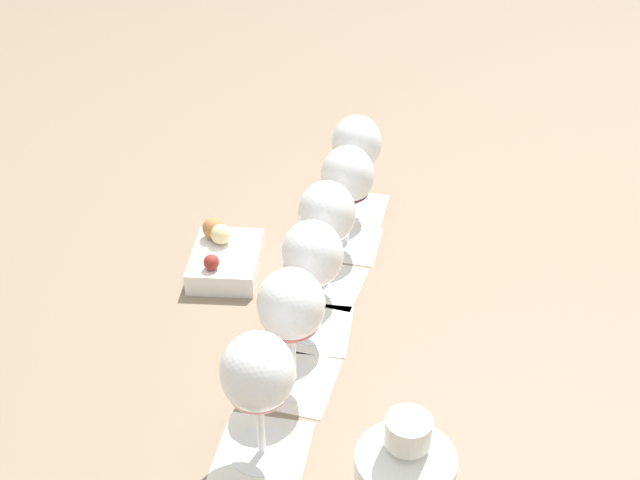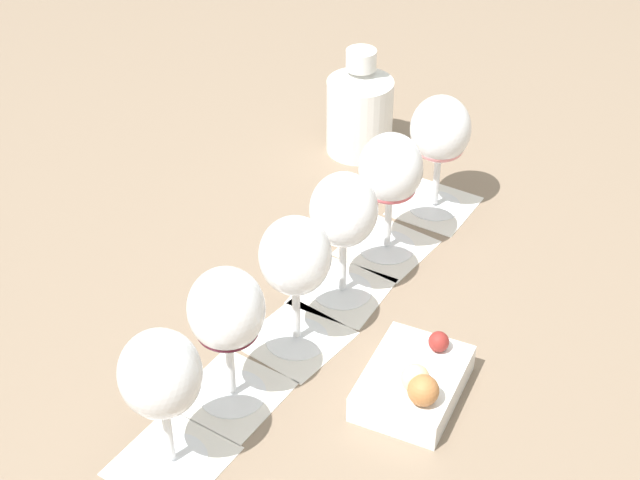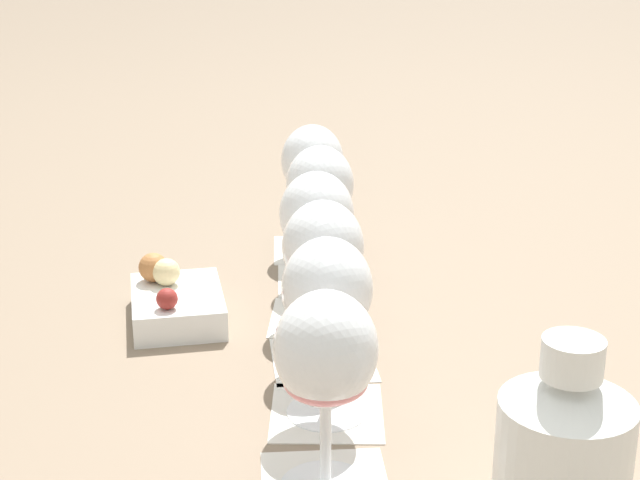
{
  "view_description": "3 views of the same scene",
  "coord_description": "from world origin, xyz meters",
  "px_view_note": "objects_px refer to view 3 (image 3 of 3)",
  "views": [
    {
      "loc": [
        -0.9,
        0.14,
        0.72
      ],
      "look_at": [
        0.0,
        -0.0,
        0.11
      ],
      "focal_mm": 45.0,
      "sensor_mm": 36.0,
      "label": 1
    },
    {
      "loc": [
        0.89,
        0.19,
        0.79
      ],
      "look_at": [
        0.0,
        -0.0,
        0.11
      ],
      "focal_mm": 55.0,
      "sensor_mm": 36.0,
      "label": 2
    },
    {
      "loc": [
        -0.89,
        0.38,
        0.46
      ],
      "look_at": [
        0.0,
        -0.0,
        0.11
      ],
      "focal_mm": 55.0,
      "sensor_mm": 36.0,
      "label": 3
    }
  ],
  "objects_px": {
    "wine_glass_0": "(326,360)",
    "ceramic_vase": "(563,456)",
    "wine_glass_4": "(320,191)",
    "snack_dish": "(175,301)",
    "wine_glass_1": "(327,298)",
    "wine_glass_3": "(317,222)",
    "wine_glass_5": "(312,167)",
    "wine_glass_2": "(323,255)"
  },
  "relations": [
    {
      "from": "wine_glass_0",
      "to": "snack_dish",
      "type": "distance_m",
      "value": 0.39
    },
    {
      "from": "wine_glass_2",
      "to": "wine_glass_3",
      "type": "distance_m",
      "value": 0.11
    },
    {
      "from": "wine_glass_0",
      "to": "ceramic_vase",
      "type": "distance_m",
      "value": 0.19
    },
    {
      "from": "wine_glass_0",
      "to": "snack_dish",
      "type": "height_order",
      "value": "wine_glass_0"
    },
    {
      "from": "wine_glass_4",
      "to": "snack_dish",
      "type": "xyz_separation_m",
      "value": [
        -0.04,
        0.2,
        -0.1
      ]
    },
    {
      "from": "wine_glass_1",
      "to": "wine_glass_4",
      "type": "height_order",
      "value": "same"
    },
    {
      "from": "ceramic_vase",
      "to": "snack_dish",
      "type": "bearing_deg",
      "value": 17.12
    },
    {
      "from": "wine_glass_3",
      "to": "wine_glass_4",
      "type": "height_order",
      "value": "same"
    },
    {
      "from": "wine_glass_2",
      "to": "wine_glass_3",
      "type": "height_order",
      "value": "same"
    },
    {
      "from": "wine_glass_2",
      "to": "wine_glass_5",
      "type": "height_order",
      "value": "same"
    },
    {
      "from": "wine_glass_0",
      "to": "snack_dish",
      "type": "xyz_separation_m",
      "value": [
        0.38,
        0.02,
        -0.1
      ]
    },
    {
      "from": "wine_glass_4",
      "to": "wine_glass_5",
      "type": "height_order",
      "value": "same"
    },
    {
      "from": "wine_glass_2",
      "to": "ceramic_vase",
      "type": "xyz_separation_m",
      "value": [
        -0.34,
        -0.04,
        -0.05
      ]
    },
    {
      "from": "snack_dish",
      "to": "wine_glass_4",
      "type": "bearing_deg",
      "value": -78.31
    },
    {
      "from": "wine_glass_4",
      "to": "snack_dish",
      "type": "height_order",
      "value": "wine_glass_4"
    },
    {
      "from": "wine_glass_0",
      "to": "wine_glass_5",
      "type": "bearing_deg",
      "value": -21.88
    },
    {
      "from": "wine_glass_3",
      "to": "wine_glass_5",
      "type": "height_order",
      "value": "same"
    },
    {
      "from": "wine_glass_2",
      "to": "wine_glass_5",
      "type": "distance_m",
      "value": 0.33
    },
    {
      "from": "wine_glass_0",
      "to": "ceramic_vase",
      "type": "relative_size",
      "value": 1.03
    },
    {
      "from": "snack_dish",
      "to": "wine_glass_1",
      "type": "bearing_deg",
      "value": -164.6
    },
    {
      "from": "wine_glass_0",
      "to": "ceramic_vase",
      "type": "xyz_separation_m",
      "value": [
        -0.13,
        -0.13,
        -0.05
      ]
    },
    {
      "from": "wine_glass_0",
      "to": "wine_glass_3",
      "type": "relative_size",
      "value": 1.0
    },
    {
      "from": "wine_glass_1",
      "to": "wine_glass_4",
      "type": "bearing_deg",
      "value": -22.25
    },
    {
      "from": "wine_glass_4",
      "to": "ceramic_vase",
      "type": "height_order",
      "value": "wine_glass_4"
    },
    {
      "from": "wine_glass_2",
      "to": "snack_dish",
      "type": "height_order",
      "value": "wine_glass_2"
    },
    {
      "from": "wine_glass_3",
      "to": "ceramic_vase",
      "type": "bearing_deg",
      "value": -179.07
    },
    {
      "from": "wine_glass_4",
      "to": "snack_dish",
      "type": "relative_size",
      "value": 1.11
    },
    {
      "from": "wine_glass_2",
      "to": "snack_dish",
      "type": "xyz_separation_m",
      "value": [
        0.16,
        0.11,
        -0.1
      ]
    },
    {
      "from": "wine_glass_3",
      "to": "wine_glass_5",
      "type": "relative_size",
      "value": 1.0
    },
    {
      "from": "wine_glass_2",
      "to": "wine_glass_4",
      "type": "xyz_separation_m",
      "value": [
        0.2,
        -0.08,
        0.0
      ]
    },
    {
      "from": "ceramic_vase",
      "to": "snack_dish",
      "type": "relative_size",
      "value": 1.07
    },
    {
      "from": "wine_glass_3",
      "to": "wine_glass_1",
      "type": "bearing_deg",
      "value": 159.34
    },
    {
      "from": "wine_glass_1",
      "to": "snack_dish",
      "type": "height_order",
      "value": "wine_glass_1"
    },
    {
      "from": "wine_glass_3",
      "to": "wine_glass_0",
      "type": "bearing_deg",
      "value": 158.04
    },
    {
      "from": "wine_glass_0",
      "to": "wine_glass_4",
      "type": "xyz_separation_m",
      "value": [
        0.42,
        -0.17,
        0.0
      ]
    },
    {
      "from": "wine_glass_1",
      "to": "wine_glass_0",
      "type": "bearing_deg",
      "value": 155.75
    },
    {
      "from": "wine_glass_0",
      "to": "ceramic_vase",
      "type": "height_order",
      "value": "wine_glass_0"
    },
    {
      "from": "wine_glass_3",
      "to": "wine_glass_2",
      "type": "bearing_deg",
      "value": 160.33
    },
    {
      "from": "snack_dish",
      "to": "wine_glass_3",
      "type": "bearing_deg",
      "value": -112.95
    },
    {
      "from": "wine_glass_4",
      "to": "ceramic_vase",
      "type": "xyz_separation_m",
      "value": [
        -0.55,
        0.04,
        -0.05
      ]
    },
    {
      "from": "wine_glass_1",
      "to": "wine_glass_4",
      "type": "relative_size",
      "value": 1.0
    },
    {
      "from": "wine_glass_1",
      "to": "wine_glass_4",
      "type": "distance_m",
      "value": 0.33
    }
  ]
}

